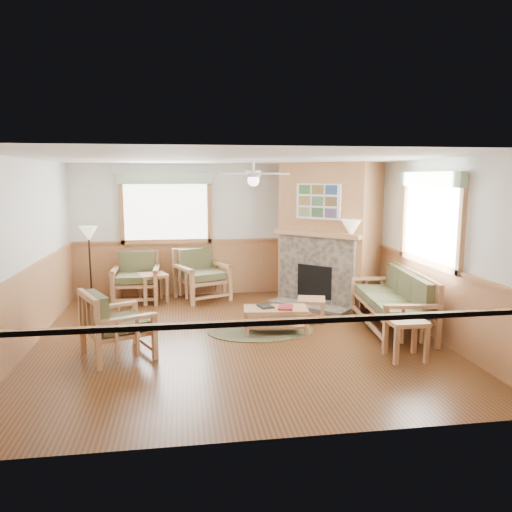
{
  "coord_description": "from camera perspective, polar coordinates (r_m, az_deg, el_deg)",
  "views": [
    {
      "loc": [
        -0.8,
        -7.28,
        2.44
      ],
      "look_at": [
        0.4,
        0.7,
        1.15
      ],
      "focal_mm": 35.0,
      "sensor_mm": 36.0,
      "label": 1
    }
  ],
  "objects": [
    {
      "name": "wall_left",
      "position": [
        7.68,
        -25.09,
        0.07
      ],
      "size": [
        0.02,
        6.0,
        2.7
      ],
      "primitive_type": "cube",
      "color": "silver",
      "rests_on": "floor"
    },
    {
      "name": "book_dark",
      "position": [
        7.91,
        1.08,
        -5.68
      ],
      "size": [
        0.26,
        0.31,
        0.03
      ],
      "primitive_type": "cube",
      "rotation": [
        0.0,
        0.0,
        0.25
      ],
      "color": "black",
      "rests_on": "coffee_table"
    },
    {
      "name": "wall_front",
      "position": [
        4.49,
        1.97,
        -4.96
      ],
      "size": [
        6.0,
        0.02,
        2.7
      ],
      "primitive_type": "cube",
      "color": "silver",
      "rests_on": "floor"
    },
    {
      "name": "floor_lamp_right",
      "position": [
        9.18,
        10.74,
        -1.07
      ],
      "size": [
        0.48,
        0.48,
        1.69
      ],
      "primitive_type": null,
      "rotation": [
        0.0,
        0.0,
        -0.26
      ],
      "color": "black",
      "rests_on": "floor"
    },
    {
      "name": "floor",
      "position": [
        7.72,
        -2.19,
        -9.38
      ],
      "size": [
        6.0,
        6.0,
        0.01
      ],
      "primitive_type": "cube",
      "color": "#532F17",
      "rests_on": "ground"
    },
    {
      "name": "end_table_sofa",
      "position": [
        7.09,
        16.74,
        -9.08
      ],
      "size": [
        0.51,
        0.49,
        0.55
      ],
      "primitive_type": null,
      "rotation": [
        0.0,
        0.0,
        -0.04
      ],
      "color": "#AC7950",
      "rests_on": "floor"
    },
    {
      "name": "armchair_back_right",
      "position": [
        10.03,
        -6.2,
        -2.11
      ],
      "size": [
        1.18,
        1.18,
        1.01
      ],
      "primitive_type": null,
      "rotation": [
        0.0,
        0.0,
        0.42
      ],
      "color": "#AC7950",
      "rests_on": "floor"
    },
    {
      "name": "book_red",
      "position": [
        7.85,
        3.4,
        -5.77
      ],
      "size": [
        0.29,
        0.35,
        0.03
      ],
      "primitive_type": "cube",
      "rotation": [
        0.0,
        0.0,
        -0.27
      ],
      "color": "maroon",
      "rests_on": "coffee_table"
    },
    {
      "name": "coffee_table",
      "position": [
        7.93,
        2.24,
        -7.33
      ],
      "size": [
        1.04,
        0.6,
        0.4
      ],
      "primitive_type": null,
      "rotation": [
        0.0,
        0.0,
        -0.11
      ],
      "color": "#AC7950",
      "rests_on": "floor"
    },
    {
      "name": "window_right",
      "position": [
        8.02,
        19.68,
        9.2
      ],
      "size": [
        0.16,
        1.9,
        1.5
      ],
      "primitive_type": null,
      "color": "white",
      "rests_on": "wall_right"
    },
    {
      "name": "window_back",
      "position": [
        10.25,
        -10.37,
        9.44
      ],
      "size": [
        1.9,
        0.16,
        1.5
      ],
      "primitive_type": null,
      "color": "white",
      "rests_on": "wall_back"
    },
    {
      "name": "sofa",
      "position": [
        8.34,
        15.17,
        -4.91
      ],
      "size": [
        2.11,
        1.04,
        0.94
      ],
      "primitive_type": null,
      "rotation": [
        0.0,
        0.0,
        -1.67
      ],
      "color": "#AC7950",
      "rests_on": "floor"
    },
    {
      "name": "fireplace",
      "position": [
        9.82,
        8.39,
        2.61
      ],
      "size": [
        3.11,
        3.11,
        2.7
      ],
      "primitive_type": null,
      "rotation": [
        0.0,
        0.0,
        -0.79
      ],
      "color": "#A87045",
      "rests_on": "floor"
    },
    {
      "name": "armchair_back_left",
      "position": [
        10.06,
        -13.54,
        -2.36
      ],
      "size": [
        0.88,
        0.88,
        0.97
      ],
      "primitive_type": null,
      "rotation": [
        0.0,
        0.0,
        -0.02
      ],
      "color": "#AC7950",
      "rests_on": "floor"
    },
    {
      "name": "wainscot",
      "position": [
        7.57,
        -2.22,
        -5.39
      ],
      "size": [
        6.0,
        6.0,
        1.1
      ],
      "primitive_type": null,
      "color": "#A87045",
      "rests_on": "floor"
    },
    {
      "name": "armchair_left",
      "position": [
        7.1,
        -15.54,
        -7.44
      ],
      "size": [
        1.09,
        1.09,
        0.92
      ],
      "primitive_type": null,
      "rotation": [
        0.0,
        0.0,
        2.0
      ],
      "color": "#AC7950",
      "rests_on": "floor"
    },
    {
      "name": "floor_lamp_left",
      "position": [
        10.08,
        -18.43,
        -1.0
      ],
      "size": [
        0.44,
        0.44,
        1.52
      ],
      "primitive_type": null,
      "rotation": [
        0.0,
        0.0,
        -0.31
      ],
      "color": "black",
      "rests_on": "floor"
    },
    {
      "name": "braided_rug",
      "position": [
        8.05,
        0.53,
        -8.52
      ],
      "size": [
        1.87,
        1.87,
        0.01
      ],
      "primitive_type": "cylinder",
      "rotation": [
        0.0,
        0.0,
        -0.11
      ],
      "color": "brown",
      "rests_on": "floor"
    },
    {
      "name": "wall_right",
      "position": [
        8.29,
        18.84,
        1.03
      ],
      "size": [
        0.02,
        6.0,
        2.7
      ],
      "primitive_type": "cube",
      "color": "silver",
      "rests_on": "floor"
    },
    {
      "name": "ceiling_fan",
      "position": [
        7.66,
        -0.3,
        10.73
      ],
      "size": [
        1.59,
        1.59,
        0.36
      ],
      "primitive_type": null,
      "rotation": [
        0.0,
        0.0,
        0.35
      ],
      "color": "white",
      "rests_on": "ceiling"
    },
    {
      "name": "end_table_chairs",
      "position": [
        9.97,
        -11.68,
        -3.6
      ],
      "size": [
        0.64,
        0.62,
        0.57
      ],
      "primitive_type": null,
      "rotation": [
        0.0,
        0.0,
        0.32
      ],
      "color": "#AC7950",
      "rests_on": "floor"
    },
    {
      "name": "ceiling",
      "position": [
        7.33,
        -2.32,
        11.11
      ],
      "size": [
        6.0,
        6.0,
        0.01
      ],
      "primitive_type": "cube",
      "color": "white",
      "rests_on": "floor"
    },
    {
      "name": "footstool",
      "position": [
        8.56,
        6.32,
        -6.15
      ],
      "size": [
        0.57,
        0.57,
        0.4
      ],
      "primitive_type": null,
      "rotation": [
        0.0,
        0.0,
        -0.28
      ],
      "color": "#AC7950",
      "rests_on": "floor"
    },
    {
      "name": "wall_back",
      "position": [
        10.37,
        -4.08,
        3.02
      ],
      "size": [
        6.0,
        0.02,
        2.7
      ],
      "primitive_type": "cube",
      "color": "silver",
      "rests_on": "floor"
    }
  ]
}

